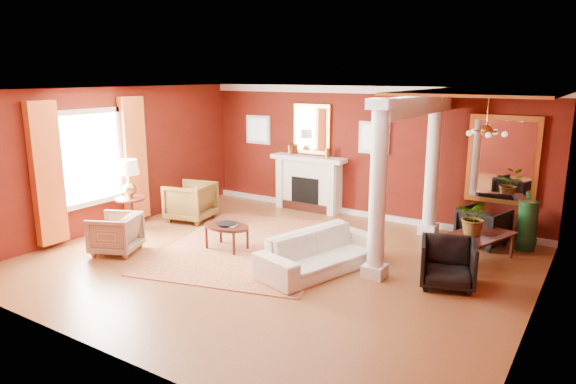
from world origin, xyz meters
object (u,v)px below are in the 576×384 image
Objects in this scene: armchair_stripe at (115,232)px; dining_table at (478,240)px; armchair_leopard at (190,199)px; coffee_table at (227,227)px; sofa at (321,245)px; side_table at (129,183)px.

armchair_stripe reaches higher than dining_table.
dining_table is at bearing 94.29° from armchair_stripe.
armchair_leopard is at bearing 116.10° from dining_table.
armchair_stripe is at bearing -2.89° from armchair_leopard.
dining_table is at bearing 85.75° from armchair_leopard.
armchair_leopard reaches higher than coffee_table.
armchair_leopard reaches higher than armchair_stripe.
sofa is 2.42× the size of coffee_table.
sofa reaches higher than armchair_stripe.
sofa is 1.62× the size of dining_table.
coffee_table is at bearing 106.19° from sofa.
sofa reaches higher than dining_table.
armchair_leopard is at bearing 69.24° from side_table.
side_table reaches higher than armchair_leopard.
side_table is at bearing -32.10° from armchair_leopard.
dining_table reaches higher than coffee_table.
sofa is at bearing 2.27° from side_table.
dining_table is at bearing 17.20° from side_table.
sofa reaches higher than coffee_table.
dining_table is (5.59, 3.04, -0.01)m from armchair_stripe.
sofa is 4.39m from side_table.
armchair_stripe is 0.53× the size of side_table.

